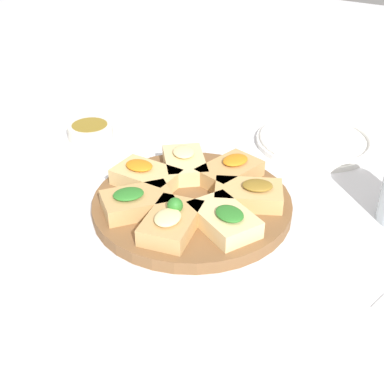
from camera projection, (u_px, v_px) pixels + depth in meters
ground_plane at (192, 210)px, 0.83m from camera, size 3.00×3.00×0.00m
serving_board at (192, 204)px, 0.82m from camera, size 0.31×0.31×0.02m
focaccia_slice_0 at (185, 164)px, 0.88m from camera, size 0.12×0.11×0.04m
focaccia_slice_1 at (146, 176)px, 0.85m from camera, size 0.07×0.10×0.04m
focaccia_slice_2 at (137, 202)px, 0.79m from camera, size 0.12×0.11×0.04m
focaccia_slice_3 at (171, 221)px, 0.74m from camera, size 0.11×0.08×0.04m
focaccia_slice_4 at (224, 219)px, 0.75m from camera, size 0.10×0.12×0.04m
focaccia_slice_5 at (249, 194)px, 0.80m from camera, size 0.10×0.12×0.04m
focaccia_slice_6 at (230, 171)px, 0.86m from camera, size 0.11×0.09×0.04m
plate_right at (315, 140)px, 1.01m from camera, size 0.22×0.22×0.02m
dipping_bowl at (90, 131)px, 1.04m from camera, size 0.09×0.09×0.03m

